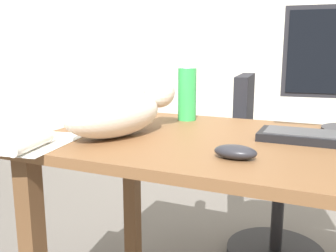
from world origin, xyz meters
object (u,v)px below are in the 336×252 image
office_chair (269,182)px  spray_bottle (187,93)px  cat (119,111)px  computer_mouse (235,152)px  keyboard (335,139)px

office_chair → spray_bottle: bearing=-122.3°
spray_bottle → cat: bearing=-106.0°
computer_mouse → office_chair: bearing=92.4°
keyboard → computer_mouse: (-0.23, -0.28, 0.00)m
office_chair → computer_mouse: office_chair is taller
keyboard → cat: size_ratio=0.75×
cat → computer_mouse: 0.43m
cat → computer_mouse: size_ratio=5.32×
office_chair → computer_mouse: (0.04, -0.89, 0.38)m
keyboard → office_chair: bearing=113.7°
computer_mouse → keyboard: bearing=50.6°
office_chair → cat: (-0.37, -0.78, 0.44)m
cat → office_chair: bearing=64.5°
computer_mouse → spray_bottle: bearing=123.9°
keyboard → spray_bottle: size_ratio=1.94×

